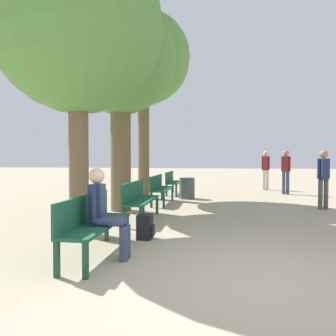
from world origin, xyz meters
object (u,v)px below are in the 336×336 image
object	(u,v)px
bench_row_1	(138,197)
trash_bin	(187,188)
bench_row_3	(172,180)
tree_row_1	(120,61)
tree_row_2	(143,60)
bench_row_0	(92,220)
pedestrian_near	(286,169)
backpack	(145,227)
tree_row_0	(78,29)
pedestrian_mid	(323,176)
pedestrian_far	(266,167)
person_seated	(105,210)
bench_row_2	(160,187)

from	to	relation	value
bench_row_1	trash_bin	bearing A→B (deg)	80.14
bench_row_1	bench_row_3	distance (m)	5.41
tree_row_1	tree_row_2	size ratio (longest dim) A/B	0.86
bench_row_0	pedestrian_near	bearing A→B (deg)	63.54
tree_row_1	backpack	distance (m)	4.88
backpack	bench_row_3	bearing A→B (deg)	94.27
bench_row_0	trash_bin	distance (m)	6.78
bench_row_1	trash_bin	xyz separation A→B (m)	(0.70, 4.04, -0.16)
bench_row_1	tree_row_0	world-z (taller)	tree_row_0
pedestrian_mid	pedestrian_far	size ratio (longest dim) A/B	0.94
tree_row_0	tree_row_2	world-z (taller)	tree_row_2
bench_row_0	trash_bin	size ratio (longest dim) A/B	2.52
bench_row_0	tree_row_0	distance (m)	3.58
backpack	bench_row_0	bearing A→B (deg)	-116.19
tree_row_1	tree_row_2	bearing A→B (deg)	90.00
bench_row_1	bench_row_0	bearing A→B (deg)	-90.00
tree_row_0	pedestrian_far	size ratio (longest dim) A/B	3.15
pedestrian_near	trash_bin	distance (m)	4.13
backpack	pedestrian_mid	bearing A→B (deg)	43.95
tree_row_2	backpack	world-z (taller)	tree_row_2
pedestrian_far	trash_bin	size ratio (longest dim) A/B	2.37
bench_row_0	backpack	bearing A→B (deg)	63.81
tree_row_1	pedestrian_near	size ratio (longest dim) A/B	3.24
bench_row_1	pedestrian_far	size ratio (longest dim) A/B	1.06
pedestrian_far	bench_row_3	bearing A→B (deg)	-149.67
bench_row_0	tree_row_0	bearing A→B (deg)	120.59
pedestrian_near	bench_row_3	bearing A→B (deg)	-172.84
bench_row_3	backpack	bearing A→B (deg)	-85.73
bench_row_1	pedestrian_far	bearing A→B (deg)	63.57
pedestrian_mid	trash_bin	bearing A→B (deg)	155.28
person_seated	pedestrian_far	bearing A→B (deg)	71.09
tree_row_0	pedestrian_mid	bearing A→B (deg)	34.18
backpack	trash_bin	bearing A→B (deg)	88.23
bench_row_3	tree_row_0	world-z (taller)	tree_row_0
person_seated	pedestrian_near	distance (m)	9.66
person_seated	pedestrian_near	bearing A→B (deg)	64.96
person_seated	backpack	xyz separation A→B (m)	(0.30, 1.16, -0.47)
tree_row_0	tree_row_1	distance (m)	2.63
bench_row_1	bench_row_3	xyz separation A→B (m)	(0.00, 5.41, 0.00)
bench_row_3	person_seated	xyz separation A→B (m)	(0.22, -8.20, 0.16)
bench_row_0	pedestrian_near	distance (m)	9.68
tree_row_0	bench_row_3	bearing A→B (deg)	83.39
bench_row_1	pedestrian_far	distance (m)	8.53
bench_row_2	tree_row_1	size ratio (longest dim) A/B	0.33
bench_row_2	pedestrian_mid	bearing A→B (deg)	-5.59
bench_row_2	pedestrian_mid	world-z (taller)	pedestrian_mid
pedestrian_far	tree_row_1	bearing A→B (deg)	-125.65
bench_row_0	pedestrian_mid	bearing A→B (deg)	47.39
tree_row_0	pedestrian_far	world-z (taller)	tree_row_0
bench_row_2	tree_row_0	bearing A→B (deg)	-100.90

